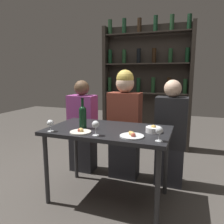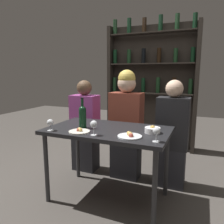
{
  "view_description": "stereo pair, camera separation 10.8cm",
  "coord_description": "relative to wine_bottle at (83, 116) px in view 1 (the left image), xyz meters",
  "views": [
    {
      "loc": [
        0.76,
        -1.95,
        1.29
      ],
      "look_at": [
        0.0,
        0.11,
        0.9
      ],
      "focal_mm": 35.0,
      "sensor_mm": 36.0,
      "label": 1
    },
    {
      "loc": [
        0.86,
        -1.91,
        1.29
      ],
      "look_at": [
        0.0,
        0.11,
        0.9
      ],
      "focal_mm": 35.0,
      "sensor_mm": 36.0,
      "label": 2
    }
  ],
  "objects": [
    {
      "name": "snack_bowl",
      "position": [
        0.68,
        0.09,
        -0.1
      ],
      "size": [
        0.14,
        0.14,
        0.07
      ],
      "color": "white",
      "rests_on": "dining_table"
    },
    {
      "name": "food_plate_0",
      "position": [
        0.06,
        -0.15,
        -0.12
      ],
      "size": [
        0.2,
        0.2,
        0.05
      ],
      "color": "silver",
      "rests_on": "dining_table"
    },
    {
      "name": "ground_plane",
      "position": [
        0.24,
        0.07,
        -0.87
      ],
      "size": [
        10.0,
        10.0,
        0.0
      ],
      "primitive_type": "plane",
      "color": "#47423D"
    },
    {
      "name": "food_plate_1",
      "position": [
        0.54,
        -0.12,
        -0.11
      ],
      "size": [
        0.21,
        0.21,
        0.05
      ],
      "color": "silver",
      "rests_on": "dining_table"
    },
    {
      "name": "wine_bottle",
      "position": [
        0.0,
        0.0,
        0.0
      ],
      "size": [
        0.07,
        0.07,
        0.3
      ],
      "color": "black",
      "rests_on": "dining_table"
    },
    {
      "name": "wine_glass_0",
      "position": [
        0.23,
        -0.19,
        -0.03
      ],
      "size": [
        0.06,
        0.06,
        0.13
      ],
      "color": "silver",
      "rests_on": "dining_table"
    },
    {
      "name": "wine_rack_wall",
      "position": [
        0.24,
        1.89,
        0.28
      ],
      "size": [
        1.53,
        0.21,
        2.2
      ],
      "color": "#28231E",
      "rests_on": "ground_plane"
    },
    {
      "name": "dining_table",
      "position": [
        0.24,
        0.07,
        -0.2
      ],
      "size": [
        1.2,
        0.7,
        0.75
      ],
      "color": "black",
      "rests_on": "ground_plane"
    },
    {
      "name": "seated_person_right",
      "position": [
        0.8,
        0.6,
        -0.3
      ],
      "size": [
        0.35,
        0.22,
        1.22
      ],
      "color": "#26262B",
      "rests_on": "ground_plane"
    },
    {
      "name": "seated_person_left",
      "position": [
        -0.32,
        0.6,
        -0.3
      ],
      "size": [
        0.35,
        0.22,
        1.2
      ],
      "color": "#26262B",
      "rests_on": "ground_plane"
    },
    {
      "name": "wine_glass_1",
      "position": [
        0.77,
        -0.16,
        -0.04
      ],
      "size": [
        0.06,
        0.06,
        0.12
      ],
      "color": "silver",
      "rests_on": "dining_table"
    },
    {
      "name": "seated_person_center",
      "position": [
        0.25,
        0.6,
        -0.21
      ],
      "size": [
        0.38,
        0.22,
        1.33
      ],
      "color": "#26262B",
      "rests_on": "ground_plane"
    },
    {
      "name": "wine_glass_2",
      "position": [
        -0.23,
        -0.22,
        -0.05
      ],
      "size": [
        0.06,
        0.06,
        0.11
      ],
      "color": "silver",
      "rests_on": "dining_table"
    }
  ]
}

